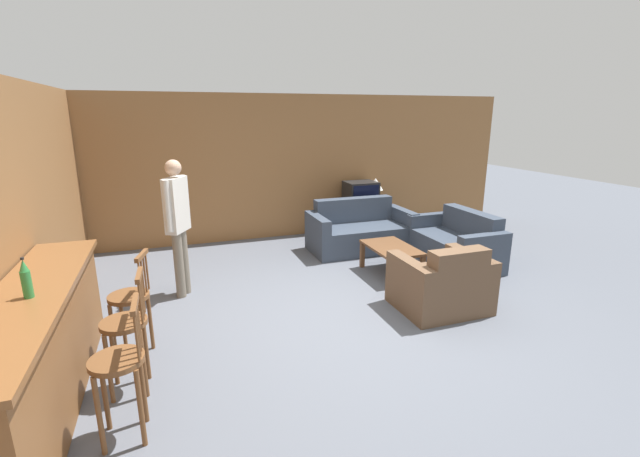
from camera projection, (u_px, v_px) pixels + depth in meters
The scene contains 16 objects.
ground_plane at pixel (357, 317), 4.90m from camera, with size 24.00×24.00×0.00m, color #565B66.
wall_back at pixel (278, 167), 7.83m from camera, with size 9.40×0.08×2.60m.
wall_left at pixel (37, 204), 4.68m from camera, with size 0.08×8.60×2.60m.
bar_counter at pixel (40, 351), 3.28m from camera, with size 0.55×2.78×0.98m.
bar_chair_near at pixel (120, 370), 2.95m from camera, with size 0.37×0.37×1.04m.
bar_chair_mid at pixel (127, 331), 3.48m from camera, with size 0.38×0.38×1.04m.
bar_chair_far at pixel (131, 304), 3.97m from camera, with size 0.44×0.44×1.04m.
couch_far at pixel (360, 232), 7.29m from camera, with size 1.72×0.88×0.84m.
armchair_near at pixel (442, 285), 5.03m from camera, with size 1.00×0.84×0.82m.
loveseat_right at pixel (456, 244), 6.63m from camera, with size 0.81×1.50×0.81m.
coffee_table at pixel (391, 251), 6.11m from camera, with size 0.58×0.93×0.43m.
tv_unit at pixel (360, 220), 8.24m from camera, with size 0.95×0.50×0.56m.
tv at pixel (361, 194), 8.10m from camera, with size 0.58×0.49×0.46m.
bottle at pixel (26, 279), 3.04m from camera, with size 0.07×0.07×0.30m.
table_lamp at pixel (375, 185), 8.16m from camera, with size 0.29×0.29×0.51m.
person_by_window at pixel (178, 220), 5.25m from camera, with size 0.32×0.44×1.73m.
Camera 1 is at (-1.90, -4.07, 2.26)m, focal length 24.00 mm.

